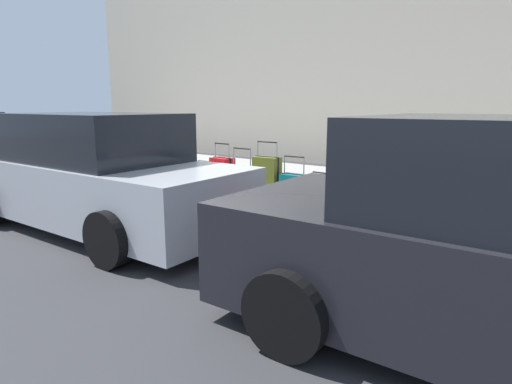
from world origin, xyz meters
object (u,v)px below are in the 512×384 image
object	(u,v)px
parked_car_silver_1	(96,176)
suitcase_maroon_0	(456,214)
suitcase_red_1	(412,204)
suitcase_black_9	(205,178)
suitcase_navy_4	(321,193)
suitcase_red_8	(222,177)
suitcase_black_2	(375,196)
bollard_post	(147,161)
suitcase_teal_5	(294,191)
fire_hydrant	(172,167)
suitcase_olive_6	(267,180)
suitcase_silver_3	(346,194)
suitcase_maroon_7	(242,183)

from	to	relation	value
parked_car_silver_1	suitcase_maroon_0	bearing A→B (deg)	-152.17
suitcase_red_1	suitcase_black_9	distance (m)	3.83
suitcase_navy_4	suitcase_black_9	size ratio (longest dim) A/B	1.02
suitcase_red_1	suitcase_red_8	distance (m)	3.37
suitcase_red_8	parked_car_silver_1	bearing A→B (deg)	82.44
suitcase_black_2	bollard_post	bearing A→B (deg)	1.88
suitcase_red_1	suitcase_teal_5	world-z (taller)	suitcase_teal_5
suitcase_maroon_0	fire_hydrant	world-z (taller)	suitcase_maroon_0
suitcase_olive_6	suitcase_red_1	bearing A→B (deg)	-179.26
suitcase_black_2	suitcase_silver_3	xyz separation A→B (m)	(0.45, -0.01, -0.03)
suitcase_olive_6	parked_car_silver_1	size ratio (longest dim) A/B	0.22
suitcase_red_1	suitcase_navy_4	distance (m)	1.41
suitcase_red_1	suitcase_black_9	bearing A→B (deg)	0.14
suitcase_maroon_0	bollard_post	size ratio (longest dim) A/B	0.93
suitcase_olive_6	suitcase_silver_3	bearing A→B (deg)	-177.49
bollard_post	suitcase_black_2	bearing A→B (deg)	-178.12
suitcase_black_2	suitcase_red_8	world-z (taller)	suitcase_black_2
suitcase_black_2	bollard_post	xyz separation A→B (m)	(4.84, 0.16, 0.10)
suitcase_maroon_0	fire_hydrant	distance (m)	5.32
suitcase_maroon_0	suitcase_red_8	xyz separation A→B (m)	(3.94, -0.05, 0.05)
suitcase_olive_6	bollard_post	size ratio (longest dim) A/B	1.10
suitcase_navy_4	suitcase_black_9	world-z (taller)	suitcase_navy_4
suitcase_teal_5	suitcase_olive_6	world-z (taller)	suitcase_olive_6
suitcase_silver_3	suitcase_navy_4	xyz separation A→B (m)	(0.44, -0.04, -0.05)
fire_hydrant	suitcase_silver_3	bearing A→B (deg)	-179.71
suitcase_teal_5	bollard_post	bearing A→B (deg)	2.60
suitcase_maroon_0	suitcase_black_9	distance (m)	4.40
suitcase_black_2	suitcase_olive_6	distance (m)	1.85
suitcase_black_2	suitcase_black_9	distance (m)	3.32
suitcase_maroon_0	suitcase_red_8	bearing A→B (deg)	-0.71
suitcase_red_8	fire_hydrant	size ratio (longest dim) A/B	1.29
suitcase_maroon_0	suitcase_red_1	xyz separation A→B (m)	(0.56, -0.06, 0.03)
suitcase_maroon_0	suitcase_olive_6	bearing A→B (deg)	-0.66
suitcase_teal_5	suitcase_black_9	xyz separation A→B (m)	(1.96, 0.03, 0.00)
suitcase_maroon_0	parked_car_silver_1	xyz separation A→B (m)	(4.24, 2.24, 0.33)
suitcase_navy_4	suitcase_red_1	bearing A→B (deg)	176.95
suitcase_silver_3	suitcase_teal_5	distance (m)	0.91
suitcase_silver_3	suitcase_maroon_7	xyz separation A→B (m)	(1.91, 0.09, -0.04)
suitcase_black_9	fire_hydrant	size ratio (longest dim) A/B	0.81
suitcase_black_2	suitcase_red_8	bearing A→B (deg)	0.74
suitcase_maroon_0	suitcase_black_2	distance (m)	1.08
suitcase_teal_5	suitcase_olive_6	bearing A→B (deg)	5.85
suitcase_black_2	suitcase_teal_5	world-z (taller)	suitcase_black_2
suitcase_red_1	suitcase_maroon_7	distance (m)	2.88
suitcase_navy_4	suitcase_red_8	bearing A→B (deg)	2.62
suitcase_silver_3	suitcase_black_9	distance (m)	2.88
suitcase_silver_3	suitcase_navy_4	bearing A→B (deg)	-5.65
suitcase_red_1	suitcase_black_2	xyz separation A→B (m)	(0.51, -0.02, 0.05)
fire_hydrant	bollard_post	xyz separation A→B (m)	(0.60, 0.15, 0.08)
suitcase_red_8	suitcase_maroon_0	bearing A→B (deg)	179.29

